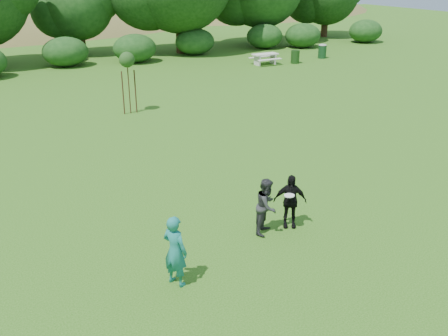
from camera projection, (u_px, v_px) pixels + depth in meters
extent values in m
plane|color=#19470C|center=(283.00, 250.00, 12.23)|extent=(120.00, 120.00, 0.00)
imported|color=#186D68|center=(175.00, 251.00, 10.65)|extent=(0.62, 0.71, 1.65)
imported|color=#29292C|center=(267.00, 206.00, 12.78)|extent=(0.92, 0.89, 1.50)
imported|color=black|center=(290.00, 201.00, 13.07)|extent=(0.93, 0.75, 1.48)
cylinder|color=#1B3B15|center=(295.00, 57.00, 35.08)|extent=(0.60, 0.60, 0.90)
cylinder|color=white|center=(289.00, 195.00, 12.70)|extent=(0.27, 0.27, 0.04)
cylinder|color=#392116|center=(129.00, 87.00, 22.99)|extent=(0.05, 0.05, 2.50)
sphere|color=#224518|center=(127.00, 60.00, 22.51)|extent=(0.70, 0.70, 0.70)
cylinder|color=#3E2418|center=(123.00, 93.00, 22.95)|extent=(0.06, 0.06, 2.00)
cylinder|color=#3A2216|center=(135.00, 92.00, 23.22)|extent=(0.06, 0.06, 2.00)
cube|color=beige|center=(265.00, 54.00, 34.50)|extent=(1.80, 0.75, 0.08)
cube|color=#B6B4AA|center=(257.00, 61.00, 34.36)|extent=(0.10, 0.70, 0.68)
cube|color=beige|center=(273.00, 59.00, 34.94)|extent=(0.10, 0.70, 0.68)
cube|color=beige|center=(270.00, 60.00, 34.12)|extent=(1.80, 0.28, 0.06)
cube|color=beige|center=(260.00, 57.00, 35.10)|extent=(1.80, 0.28, 0.06)
cylinder|color=#163C1F|center=(322.00, 52.00, 36.98)|extent=(0.60, 0.60, 0.90)
ellipsoid|color=gray|center=(323.00, 45.00, 36.79)|extent=(0.60, 0.60, 0.20)
ellipsoid|color=olive|center=(130.00, 96.00, 84.90)|extent=(100.00, 64.00, 52.00)
ellipsoid|color=olive|center=(215.00, 56.00, 76.75)|extent=(60.00, 44.00, 24.00)
cylinder|color=#3A2616|center=(81.00, 40.00, 38.23)|extent=(0.60, 0.60, 2.27)
sphere|color=#194214|center=(78.00, 4.00, 37.26)|extent=(5.22, 5.22, 5.22)
cylinder|color=#3A2616|center=(181.00, 31.00, 38.75)|extent=(0.76, 0.76, 3.32)
cylinder|color=#3A2616|center=(260.00, 26.00, 43.21)|extent=(0.71, 0.71, 2.97)
cylinder|color=#3A2616|center=(325.00, 24.00, 47.71)|extent=(0.62, 0.62, 2.45)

